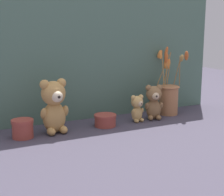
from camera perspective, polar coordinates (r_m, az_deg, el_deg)
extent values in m
plane|color=#3D3847|center=(1.64, 0.31, -4.48)|extent=(4.00, 4.00, 0.00)
cube|color=#4C6B5B|center=(1.73, -2.22, 7.91)|extent=(1.34, 0.02, 0.68)
ellipsoid|color=tan|center=(1.52, -9.58, -3.19)|extent=(0.11, 0.09, 0.14)
sphere|color=tan|center=(1.50, -9.72, 0.78)|extent=(0.11, 0.11, 0.11)
sphere|color=beige|center=(1.46, -9.14, 0.28)|extent=(0.05, 0.05, 0.05)
sphere|color=black|center=(1.44, -8.82, 0.17)|extent=(0.01, 0.01, 0.01)
sphere|color=tan|center=(1.51, -8.42, 2.47)|extent=(0.04, 0.04, 0.04)
sphere|color=tan|center=(1.48, -11.15, 2.21)|extent=(0.04, 0.04, 0.04)
ellipsoid|color=tan|center=(1.53, -7.81, -2.16)|extent=(0.03, 0.05, 0.06)
ellipsoid|color=tan|center=(1.49, -11.22, -2.60)|extent=(0.03, 0.05, 0.06)
ellipsoid|color=tan|center=(1.52, -8.10, -5.21)|extent=(0.04, 0.06, 0.03)
ellipsoid|color=tan|center=(1.50, -10.08, -5.51)|extent=(0.04, 0.06, 0.03)
ellipsoid|color=olive|center=(1.74, 6.90, -1.85)|extent=(0.09, 0.08, 0.10)
sphere|color=olive|center=(1.72, 6.97, 0.71)|extent=(0.08, 0.08, 0.08)
sphere|color=#D1B289|center=(1.70, 7.25, 0.36)|extent=(0.04, 0.04, 0.04)
sphere|color=black|center=(1.68, 7.41, 0.28)|extent=(0.01, 0.01, 0.01)
sphere|color=olive|center=(1.73, 7.89, 1.73)|extent=(0.03, 0.03, 0.03)
sphere|color=olive|center=(1.71, 6.09, 1.68)|extent=(0.03, 0.03, 0.03)
ellipsoid|color=olive|center=(1.74, 8.09, -1.27)|extent=(0.03, 0.04, 0.05)
ellipsoid|color=olive|center=(1.72, 5.84, -1.37)|extent=(0.03, 0.04, 0.05)
ellipsoid|color=olive|center=(1.73, 7.74, -3.22)|extent=(0.04, 0.05, 0.03)
ellipsoid|color=olive|center=(1.72, 6.43, -3.29)|extent=(0.04, 0.05, 0.03)
ellipsoid|color=tan|center=(1.69, 4.14, -2.65)|extent=(0.06, 0.06, 0.08)
sphere|color=tan|center=(1.67, 4.17, -0.64)|extent=(0.06, 0.06, 0.06)
sphere|color=#D1B289|center=(1.66, 4.67, -0.90)|extent=(0.03, 0.03, 0.03)
sphere|color=black|center=(1.65, 4.94, -0.96)|extent=(0.01, 0.01, 0.01)
sphere|color=tan|center=(1.68, 4.75, 0.22)|extent=(0.02, 0.02, 0.02)
sphere|color=tan|center=(1.65, 3.61, 0.05)|extent=(0.02, 0.02, 0.02)
ellipsoid|color=tan|center=(1.70, 4.96, -2.10)|extent=(0.02, 0.03, 0.04)
ellipsoid|color=tan|center=(1.66, 3.54, -2.37)|extent=(0.02, 0.03, 0.04)
ellipsoid|color=tan|center=(1.69, 4.91, -3.64)|extent=(0.02, 0.03, 0.02)
ellipsoid|color=tan|center=(1.67, 4.09, -3.82)|extent=(0.02, 0.03, 0.02)
cylinder|color=#AD7047|center=(1.84, 9.40, -0.34)|extent=(0.10, 0.10, 0.15)
torus|color=#AD7047|center=(1.83, 9.47, 1.84)|extent=(0.11, 0.11, 0.01)
cylinder|color=#9E7542|center=(1.80, 8.49, 4.54)|extent=(0.01, 0.04, 0.16)
ellipsoid|color=orange|center=(1.78, 8.03, 7.13)|extent=(0.02, 0.03, 0.05)
cylinder|color=#9E7542|center=(1.86, 8.53, 4.69)|extent=(0.08, 0.01, 0.16)
ellipsoid|color=orange|center=(1.88, 7.95, 7.22)|extent=(0.04, 0.02, 0.05)
cylinder|color=#9E7542|center=(1.84, 9.35, 3.86)|extent=(0.02, 0.01, 0.11)
ellipsoid|color=orange|center=(1.84, 9.37, 5.61)|extent=(0.03, 0.03, 0.06)
cylinder|color=#9E7542|center=(1.84, 10.75, 4.29)|extent=(0.01, 0.06, 0.14)
ellipsoid|color=tan|center=(1.85, 11.51, 6.52)|extent=(0.02, 0.04, 0.05)
cylinder|color=#9E7542|center=(1.83, 9.01, 4.36)|extent=(0.01, 0.01, 0.15)
ellipsoid|color=#C65B28|center=(1.83, 9.00, 6.64)|extent=(0.03, 0.02, 0.06)
cylinder|color=#9E7542|center=(1.84, 9.04, 3.90)|extent=(0.02, 0.00, 0.11)
ellipsoid|color=orange|center=(1.84, 8.96, 5.69)|extent=(0.03, 0.03, 0.06)
cylinder|color=#9E7542|center=(1.85, 9.13, 4.86)|extent=(0.04, 0.01, 0.17)
ellipsoid|color=#C65B28|center=(1.86, 9.01, 7.58)|extent=(0.03, 0.02, 0.06)
cylinder|color=#9E7542|center=(1.81, 11.19, 4.42)|extent=(0.05, 0.05, 0.16)
ellipsoid|color=#C65B28|center=(1.80, 12.31, 6.88)|extent=(0.04, 0.04, 0.06)
cylinder|color=#993D33|center=(1.50, -14.66, -5.18)|extent=(0.09, 0.09, 0.06)
cylinder|color=#993D33|center=(1.48, -14.74, -3.72)|extent=(0.09, 0.09, 0.01)
cylinder|color=#993D33|center=(1.61, -1.17, -3.89)|extent=(0.10, 0.10, 0.05)
cylinder|color=#993D33|center=(1.61, -1.17, -2.92)|extent=(0.11, 0.11, 0.01)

